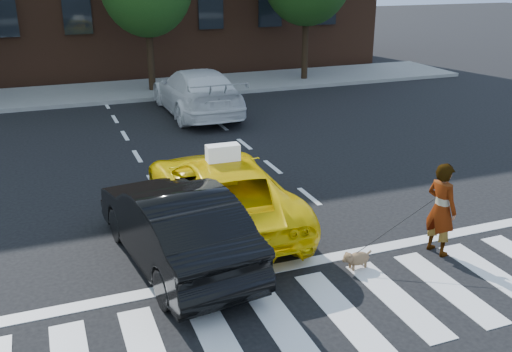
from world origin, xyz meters
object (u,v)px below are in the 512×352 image
Objects in this scene: taxi at (221,191)px; dog at (356,259)px; black_sedan at (175,224)px; woman at (441,209)px; white_suv at (197,91)px.

taxi is 8.57× the size of dog.
woman reaches higher than black_sedan.
black_sedan is 2.55× the size of woman.
woman is at bearing 142.96° from taxi.
taxi reaches higher than dog.
taxi is at bearing -141.98° from black_sedan.
black_sedan is 10.92m from white_suv.
taxi is 3.18m from dog.
taxi is at bearing 77.18° from white_suv.
black_sedan is 4.82m from woman.
woman is (3.35, -2.69, 0.16)m from taxi.
woman is at bearing -2.57° from dog.
white_suv is at bearing -4.73° from woman.
dog is (-0.40, -11.81, -0.61)m from white_suv.
taxi is 1.81m from black_sedan.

